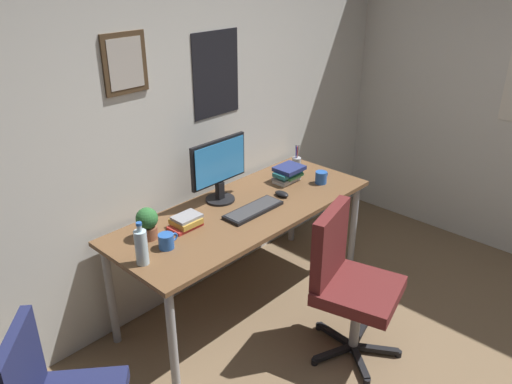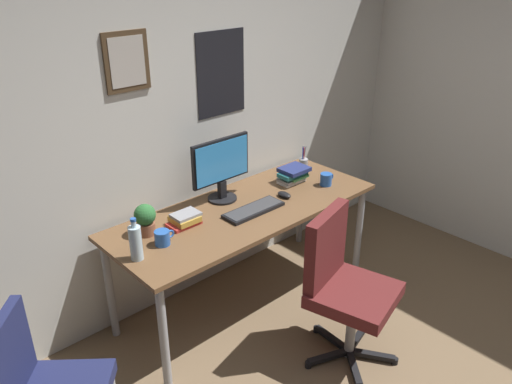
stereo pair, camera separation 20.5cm
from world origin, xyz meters
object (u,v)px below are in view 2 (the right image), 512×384
object	(u,v)px
monitor	(221,167)
computer_mouse	(284,195)
coffee_mug_near	(163,238)
book_stack_right	(185,219)
office_chair	(343,281)
pen_cup	(303,164)
keyboard	(254,210)
book_stack_left	(293,174)
potted_plant	(145,219)
water_bottle	(136,242)
coffee_mug_far	(326,179)

from	to	relation	value
monitor	computer_mouse	distance (m)	0.48
coffee_mug_near	book_stack_right	bearing A→B (deg)	25.31
office_chair	pen_cup	world-z (taller)	office_chair
keyboard	pen_cup	size ratio (longest dim) A/B	2.15
keyboard	book_stack_left	bearing A→B (deg)	15.89
keyboard	potted_plant	size ratio (longest dim) A/B	2.21
computer_mouse	coffee_mug_near	distance (m)	0.97
monitor	potted_plant	bearing A→B (deg)	-174.56
keyboard	pen_cup	world-z (taller)	pen_cup
keyboard	potted_plant	xyz separation A→B (m)	(-0.67, 0.22, 0.09)
computer_mouse	potted_plant	bearing A→B (deg)	167.95
water_bottle	coffee_mug_near	distance (m)	0.20
monitor	computer_mouse	world-z (taller)	monitor
office_chair	computer_mouse	distance (m)	0.79
coffee_mug_near	potted_plant	world-z (taller)	potted_plant
keyboard	book_stack_left	size ratio (longest dim) A/B	1.92
office_chair	book_stack_left	bearing A→B (deg)	61.62
office_chair	book_stack_left	world-z (taller)	office_chair
computer_mouse	pen_cup	world-z (taller)	pen_cup
monitor	potted_plant	xyz separation A→B (m)	(-0.63, -0.06, -0.13)
coffee_mug_near	keyboard	bearing A→B (deg)	-4.56
potted_plant	water_bottle	bearing A→B (deg)	-132.17
coffee_mug_near	pen_cup	world-z (taller)	pen_cup
pen_cup	coffee_mug_near	bearing A→B (deg)	-172.08
book_stack_left	keyboard	bearing A→B (deg)	-164.11
book_stack_right	office_chair	bearing A→B (deg)	-60.15
coffee_mug_near	book_stack_right	size ratio (longest dim) A/B	0.63
office_chair	monitor	world-z (taller)	monitor
computer_mouse	book_stack_left	size ratio (longest dim) A/B	0.49
coffee_mug_far	pen_cup	distance (m)	0.31
coffee_mug_near	monitor	bearing A→B (deg)	20.02
potted_plant	pen_cup	size ratio (longest dim) A/B	0.98
pen_cup	book_stack_left	xyz separation A→B (m)	(-0.22, -0.10, 0.01)
potted_plant	book_stack_left	world-z (taller)	potted_plant
office_chair	book_stack_right	world-z (taller)	office_chair
book_stack_right	book_stack_left	bearing A→B (deg)	-0.78
coffee_mug_far	coffee_mug_near	bearing A→B (deg)	175.62
book_stack_left	book_stack_right	distance (m)	0.96
water_bottle	pen_cup	size ratio (longest dim) A/B	1.26
office_chair	computer_mouse	world-z (taller)	office_chair
office_chair	coffee_mug_far	size ratio (longest dim) A/B	7.73
office_chair	book_stack_right	bearing A→B (deg)	119.85
monitor	book_stack_left	bearing A→B (deg)	-13.18
monitor	potted_plant	size ratio (longest dim) A/B	2.36
computer_mouse	coffee_mug_far	size ratio (longest dim) A/B	0.90
keyboard	water_bottle	world-z (taller)	water_bottle
computer_mouse	book_stack_right	xyz separation A→B (m)	(-0.73, 0.15, 0.02)
monitor	book_stack_right	xyz separation A→B (m)	(-0.40, -0.12, -0.20)
keyboard	water_bottle	bearing A→B (deg)	178.76
office_chair	coffee_mug_near	size ratio (longest dim) A/B	7.47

